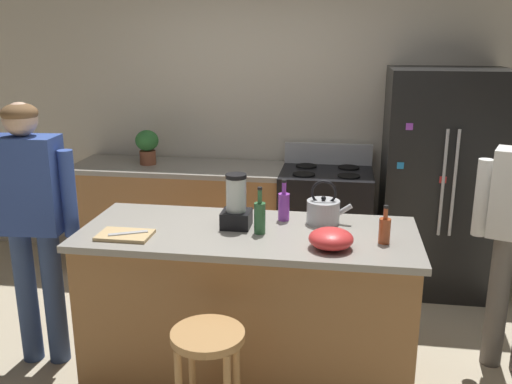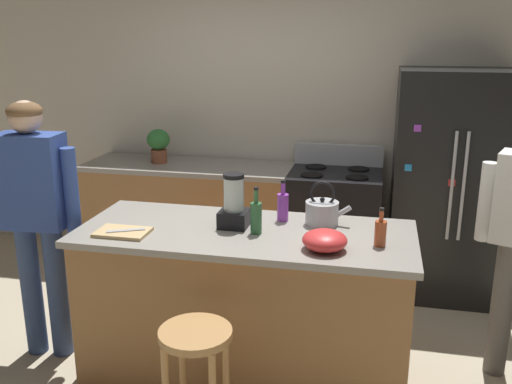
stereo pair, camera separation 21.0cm
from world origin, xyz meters
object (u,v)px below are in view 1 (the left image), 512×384
Objects in this scene: cutting_board at (125,235)px; chef_knife at (128,233)px; mixing_bowl at (331,239)px; bottle_olive_oil at (260,217)px; bottle_soda at (284,205)px; bottle_cooking_sauce at (385,229)px; refrigerator at (440,182)px; person_by_island_left at (31,211)px; kitchen_island at (248,304)px; tea_kettle at (323,210)px; bar_stool at (208,361)px; stove_range at (325,224)px; potted_plant at (147,145)px; blender_appliance at (236,205)px.

chef_knife is at bearing 0.00° from cutting_board.
mixing_bowl reaches higher than chef_knife.
bottle_olive_oil is 1.08× the size of bottle_soda.
refrigerator is at bearing 71.12° from bottle_cooking_sauce.
bottle_soda reaches higher than bottle_cooking_sauce.
bottle_soda is at bearing -131.48° from refrigerator.
person_by_island_left is 5.61× the size of cutting_board.
kitchen_island is 7.15× the size of tea_kettle.
bar_stool is at bearing -137.72° from mixing_bowl.
bottle_olive_oil reaches higher than kitchen_island.
cutting_board is at bearing -14.04° from person_by_island_left.
cutting_board is (-0.75, -0.18, -0.09)m from bottle_olive_oil.
mixing_bowl is at bearing -55.03° from bottle_soda.
bottle_olive_oil is 1.28× the size of bottle_cooking_sauce.
bar_stool is at bearing -105.55° from bottle_soda.
kitchen_island is 2.86× the size of bar_stool.
bottle_soda reaches higher than chef_knife.
tea_kettle is at bearing 139.91° from bottle_cooking_sauce.
kitchen_island is 6.56× the size of cutting_board.
bottle_soda is (0.26, 0.94, 0.51)m from bar_stool.
stove_range is at bearing 80.39° from bottle_soda.
stove_range is 4.11× the size of bottle_olive_oil.
bottle_olive_oil is at bearing 0.39° from person_by_island_left.
bottle_olive_oil is (1.41, 0.01, 0.03)m from person_by_island_left.
stove_range is 3.78× the size of potted_plant.
bar_stool is (1.26, -0.67, -0.49)m from person_by_island_left.
bottle_olive_oil is at bearing -113.39° from bottle_soda.
bottle_soda is (-0.22, -1.30, 0.56)m from stove_range.
kitchen_island is 8.95× the size of chef_knife.
bottle_olive_oil is 0.77m from cutting_board.
kitchen_island is at bearing 174.04° from bottle_cooking_sauce.
bottle_soda is at bearing 26.77° from cutting_board.
cutting_board is at bearing -139.30° from refrigerator.
kitchen_island is 0.85m from chef_knife.
refrigerator is 1.71m from bottle_soda.
chef_knife is at bearing -166.39° from bottle_olive_oil.
bottle_soda is at bearing 176.46° from tea_kettle.
person_by_island_left is 6.57× the size of bottle_soda.
bar_stool is at bearing -89.81° from blender_appliance.
bottle_cooking_sauce is at bearing -108.88° from refrigerator.
potted_plant is (-1.08, 2.26, 0.59)m from bar_stool.
blender_appliance reaches higher than stove_range.
stove_range is 1.69m from bottle_olive_oil.
blender_appliance reaches higher than tea_kettle.
bottle_cooking_sauce is at bearing 23.34° from mixing_bowl.
kitchen_island is 0.75m from mixing_bowl.
bottle_cooking_sauce is 0.31m from mixing_bowl.
bar_stool is 2.30× the size of cutting_board.
bar_stool is 0.87m from bottle_olive_oil.
kitchen_island is at bearing -153.91° from tea_kettle.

